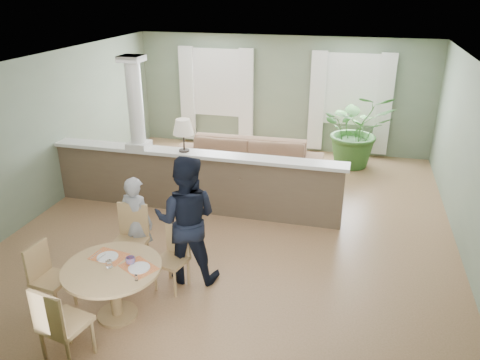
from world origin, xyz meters
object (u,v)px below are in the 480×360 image
(chair_far_man, at_px, (174,254))
(chair_near, at_px, (59,323))
(chair_far_boy, at_px, (131,237))
(chair_side, at_px, (47,275))
(man_person, at_px, (186,220))
(child_person, at_px, (137,222))
(dining_table, at_px, (114,277))
(houseplant, at_px, (357,130))
(sofa, at_px, (245,165))

(chair_far_man, xyz_separation_m, chair_near, (-0.61, -1.64, 0.07))
(chair_far_boy, height_order, chair_side, chair_far_boy)
(man_person, bearing_deg, child_person, -17.93)
(chair_near, bearing_deg, chair_far_man, -99.43)
(dining_table, relative_size, child_person, 0.85)
(man_person, bearing_deg, chair_far_man, 54.85)
(chair_near, xyz_separation_m, man_person, (0.73, 1.86, 0.36))
(chair_far_man, bearing_deg, chair_near, -96.84)
(houseplant, height_order, child_person, houseplant)
(chair_far_man, xyz_separation_m, chair_side, (-1.33, -0.85, 0.02))
(sofa, distance_m, houseplant, 2.71)
(chair_near, height_order, man_person, man_person)
(chair_far_boy, bearing_deg, houseplant, 56.34)
(chair_far_boy, relative_size, chair_far_man, 1.17)
(dining_table, bearing_deg, chair_far_boy, 104.66)
(chair_far_man, bearing_deg, houseplant, 80.86)
(sofa, xyz_separation_m, child_person, (-0.79, -3.18, 0.24))
(houseplant, xyz_separation_m, chair_near, (-2.81, -6.85, -0.30))
(houseplant, distance_m, child_person, 5.65)
(chair_far_boy, bearing_deg, chair_side, -125.83)
(houseplant, bearing_deg, chair_near, -112.30)
(chair_near, relative_size, chair_side, 1.10)
(houseplant, height_order, chair_side, houseplant)
(chair_side, relative_size, child_person, 0.65)
(chair_far_man, distance_m, man_person, 0.49)
(chair_near, bearing_deg, man_person, -100.19)
(chair_far_man, relative_size, man_person, 0.48)
(chair_far_boy, height_order, chair_near, chair_far_boy)
(chair_far_boy, relative_size, man_person, 0.56)
(child_person, bearing_deg, chair_far_boy, 97.41)
(houseplant, bearing_deg, chair_far_boy, -119.83)
(sofa, relative_size, dining_table, 2.60)
(sofa, distance_m, chair_side, 4.61)
(chair_near, distance_m, man_person, 2.03)
(chair_near, bearing_deg, dining_table, -89.81)
(sofa, height_order, dining_table, sofa)
(sofa, distance_m, chair_near, 5.23)
(sofa, bearing_deg, man_person, -91.29)
(chair_far_man, bearing_deg, child_person, 166.52)
(chair_near, bearing_deg, houseplant, -101.19)
(sofa, distance_m, chair_far_boy, 3.46)
(chair_far_boy, relative_size, chair_near, 1.02)
(chair_side, bearing_deg, child_person, -21.35)
(houseplant, distance_m, chair_far_boy, 5.82)
(dining_table, bearing_deg, chair_near, -100.93)
(chair_far_boy, bearing_deg, dining_table, -79.17)
(child_person, xyz_separation_m, man_person, (0.80, -0.13, 0.21))
(chair_side, bearing_deg, chair_far_man, -50.71)
(sofa, xyz_separation_m, chair_far_boy, (-0.80, -3.37, 0.11))
(dining_table, xyz_separation_m, chair_side, (-0.88, -0.07, -0.07))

